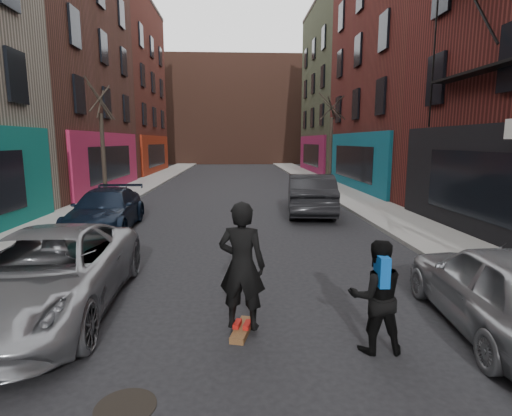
{
  "coord_description": "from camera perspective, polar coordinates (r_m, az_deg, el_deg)",
  "views": [
    {
      "loc": [
        0.13,
        -1.54,
        3.0
      ],
      "look_at": [
        0.55,
        6.78,
        1.6
      ],
      "focal_mm": 28.0,
      "sensor_mm": 36.0,
      "label": 1
    }
  ],
  "objects": [
    {
      "name": "building_far",
      "position": [
        57.68,
        -3.07,
        13.5
      ],
      "size": [
        40.0,
        10.0,
        14.0
      ],
      "primitive_type": "cube",
      "color": "#47281E",
      "rests_on": "ground"
    },
    {
      "name": "parked_left_end",
      "position": [
        14.45,
        -20.64,
        -0.27
      ],
      "size": [
        2.15,
        4.85,
        1.39
      ],
      "primitive_type": "imported",
      "rotation": [
        0.0,
        0.0,
        0.04
      ],
      "color": "black",
      "rests_on": "ground"
    },
    {
      "name": "skateboarder",
      "position": [
        6.21,
        -2.03,
        -8.23
      ],
      "size": [
        0.83,
        0.65,
        2.01
      ],
      "primitive_type": "imported",
      "rotation": [
        0.0,
        0.0,
        2.89
      ],
      "color": "black",
      "rests_on": "skateboard"
    },
    {
      "name": "parked_left_far",
      "position": [
        7.93,
        -27.85,
        -8.25
      ],
      "size": [
        2.67,
        5.34,
        1.45
      ],
      "primitive_type": "imported",
      "rotation": [
        0.0,
        0.0,
        0.05
      ],
      "color": "gray",
      "rests_on": "ground"
    },
    {
      "name": "parked_right_far",
      "position": [
        7.41,
        31.85,
        -9.8
      ],
      "size": [
        2.1,
        4.4,
        1.45
      ],
      "primitive_type": "imported",
      "rotation": [
        0.0,
        0.0,
        3.05
      ],
      "color": "#96999E",
      "rests_on": "ground"
    },
    {
      "name": "skateboard",
      "position": [
        6.61,
        -1.97,
        -16.98
      ],
      "size": [
        0.41,
        0.83,
        0.1
      ],
      "primitive_type": "cube",
      "rotation": [
        0.0,
        0.0,
        -0.25
      ],
      "color": "brown",
      "rests_on": "ground"
    },
    {
      "name": "tree_right_far",
      "position": [
        26.25,
        10.69,
        10.53
      ],
      "size": [
        2.0,
        2.0,
        6.8
      ],
      "primitive_type": null,
      "color": "black",
      "rests_on": "sidewalk_right"
    },
    {
      "name": "tree_left_far",
      "position": [
        20.54,
        -21.15,
        9.96
      ],
      "size": [
        2.0,
        2.0,
        6.5
      ],
      "primitive_type": null,
      "color": "black",
      "rests_on": "sidewalk_left"
    },
    {
      "name": "manhole",
      "position": [
        5.3,
        -18.15,
        -25.4
      ],
      "size": [
        0.76,
        0.76,
        0.01
      ],
      "primitive_type": "cylinder",
      "rotation": [
        0.0,
        0.0,
        -0.09
      ],
      "color": "black",
      "rests_on": "ground"
    },
    {
      "name": "parked_right_end",
      "position": [
        16.72,
        7.75,
        2.01
      ],
      "size": [
        2.34,
        5.25,
        1.67
      ],
      "primitive_type": "imported",
      "rotation": [
        0.0,
        0.0,
        3.03
      ],
      "color": "black",
      "rests_on": "ground"
    },
    {
      "name": "sidewalk_left",
      "position": [
        32.31,
        -14.28,
        4.03
      ],
      "size": [
        2.5,
        84.0,
        0.13
      ],
      "primitive_type": "cube",
      "color": "gray",
      "rests_on": "ground"
    },
    {
      "name": "sidewalk_right",
      "position": [
        32.26,
        8.11,
        4.22
      ],
      "size": [
        2.5,
        84.0,
        0.13
      ],
      "primitive_type": "cube",
      "color": "gray",
      "rests_on": "ground"
    },
    {
      "name": "pedestrian",
      "position": [
        6.05,
        16.79,
        -11.9
      ],
      "size": [
        0.81,
        0.65,
        1.65
      ],
      "rotation": [
        0.0,
        0.0,
        3.12
      ],
      "color": "black",
      "rests_on": "ground"
    }
  ]
}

